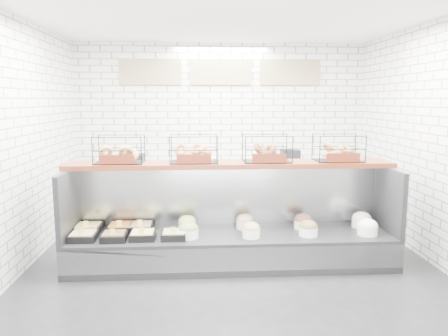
{
  "coord_description": "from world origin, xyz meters",
  "views": [
    {
      "loc": [
        -0.42,
        -4.91,
        2.04
      ],
      "look_at": [
        -0.09,
        0.45,
        1.19
      ],
      "focal_mm": 35.0,
      "sensor_mm": 36.0,
      "label": 1
    }
  ],
  "objects": [
    {
      "name": "room_shell",
      "position": [
        0.0,
        0.6,
        2.06
      ],
      "size": [
        5.02,
        5.51,
        3.01
      ],
      "color": "silver",
      "rests_on": "ground"
    },
    {
      "name": "prep_counter",
      "position": [
        -0.01,
        2.43,
        0.47
      ],
      "size": [
        4.0,
        0.6,
        1.2
      ],
      "color": "#93969B",
      "rests_on": "ground"
    },
    {
      "name": "bagel_shelf",
      "position": [
        -0.0,
        0.52,
        1.37
      ],
      "size": [
        4.1,
        0.5,
        0.4
      ],
      "color": "#501E11",
      "rests_on": "display_case"
    },
    {
      "name": "ground",
      "position": [
        0.0,
        0.0,
        0.0
      ],
      "size": [
        5.5,
        5.5,
        0.0
      ],
      "primitive_type": "plane",
      "color": "black",
      "rests_on": "ground"
    },
    {
      "name": "display_case",
      "position": [
        -0.01,
        0.34,
        0.33
      ],
      "size": [
        4.0,
        0.9,
        1.2
      ],
      "color": "black",
      "rests_on": "ground"
    }
  ]
}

